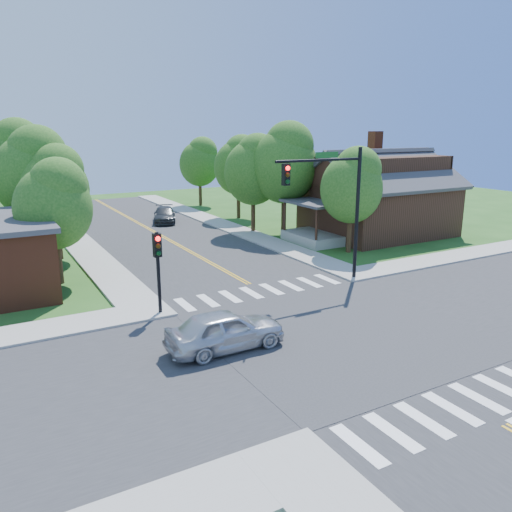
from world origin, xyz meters
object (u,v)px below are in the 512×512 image
house_ne (378,192)px  car_dgrey (165,215)px  signal_pole_nw (158,258)px  car_silver (225,331)px  signal_mast_ne (333,194)px

house_ne → car_dgrey: (-12.92, 12.96, -2.67)m
signal_pole_nw → house_ne: house_ne is taller
house_ne → car_silver: bearing=-145.9°
house_ne → car_silver: (-19.76, -13.36, -2.56)m
signal_mast_ne → car_dgrey: bearing=94.6°
signal_pole_nw → car_dgrey: size_ratio=0.77×
house_ne → car_dgrey: 18.49m
car_dgrey → car_silver: bearing=-85.1°
signal_mast_ne → house_ne: bearing=37.7°
car_dgrey → house_ne: bearing=-25.7°
signal_pole_nw → car_silver: signal_pole_nw is taller
house_ne → car_silver: size_ratio=2.87×
signal_mast_ne → house_ne: (11.19, 8.65, -1.52)m
signal_pole_nw → house_ne: 22.45m
signal_mast_ne → signal_pole_nw: size_ratio=1.89×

